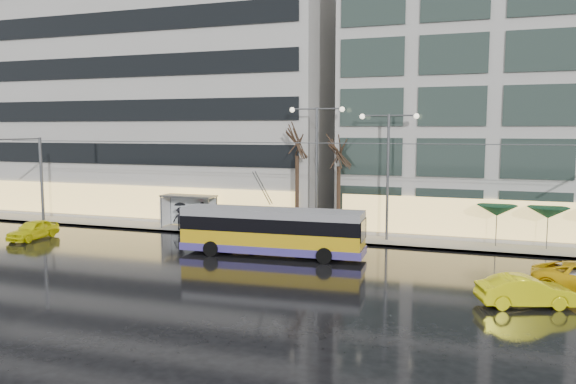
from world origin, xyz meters
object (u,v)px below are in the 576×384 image
at_px(trolleybus, 272,233).
at_px(street_lamp_near, 317,153).
at_px(taxi_a, 33,230).
at_px(bus_shelter, 186,204).

bearing_deg(trolleybus, street_lamp_near, 82.09).
relative_size(street_lamp_near, taxi_a, 2.29).
xyz_separation_m(street_lamp_near, taxi_a, (-18.44, -7.18, -5.32)).
relative_size(trolleybus, taxi_a, 2.86).
height_order(street_lamp_near, taxi_a, street_lamp_near).
bearing_deg(trolleybus, taxi_a, -177.90).
height_order(trolleybus, taxi_a, trolleybus).
distance_m(trolleybus, bus_shelter, 11.46).
bearing_deg(street_lamp_near, bus_shelter, -179.37).
height_order(bus_shelter, street_lamp_near, street_lamp_near).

